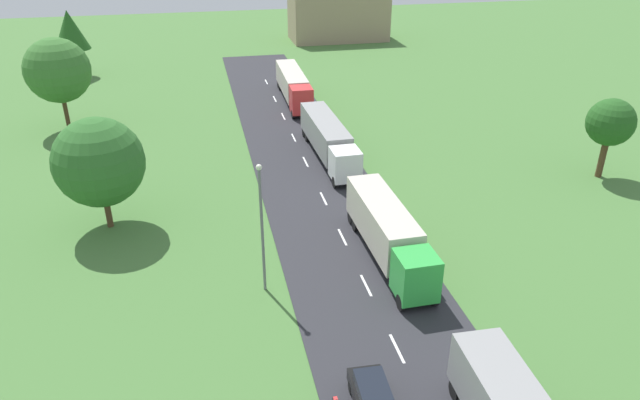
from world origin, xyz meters
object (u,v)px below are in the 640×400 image
truck_third (328,138)px  lamppost_second (262,223)px  tree_oak (58,70)px  distant_building (338,17)px  tree_elm (70,30)px  tree_pine (611,123)px  truck_fourth (293,85)px  car_second (373,398)px  truck_second (388,231)px  tree_birch (99,162)px

truck_third → lamppost_second: bearing=-113.5°
tree_oak → distant_building: (39.99, 39.48, -2.62)m
lamppost_second → tree_elm: 60.18m
tree_pine → tree_elm: 68.88m
lamppost_second → truck_fourth: bearing=77.5°
tree_pine → distant_building: bearing=98.1°
lamppost_second → tree_pine: bearing=18.9°
car_second → lamppost_second: bearing=109.0°
distant_building → truck_fourth: bearing=-112.2°
truck_third → car_second: size_ratio=3.44×
lamppost_second → tree_elm: (-19.42, 56.93, 1.61)m
truck_second → distant_building: bearing=78.9°
truck_second → tree_elm: bearing=117.1°
truck_fourth → tree_pine: size_ratio=2.03×
car_second → tree_pine: (27.95, 22.01, 4.24)m
truck_second → tree_pine: size_ratio=1.73×
tree_elm → distant_building: 45.53m
truck_second → tree_birch: size_ratio=1.44×
truck_fourth → tree_birch: (-19.17, -28.21, 3.24)m
lamppost_second → tree_elm: size_ratio=0.95×
truck_fourth → truck_third: bearing=-89.6°
truck_fourth → distant_building: 37.59m
tree_oak → truck_fourth: bearing=10.4°
tree_birch → tree_elm: tree_elm is taller
truck_third → car_second: (-4.96, -31.37, -1.20)m
truck_second → truck_third: (0.03, 18.33, -0.07)m
lamppost_second → tree_birch: (-10.53, 10.66, 0.48)m
tree_pine → distant_building: size_ratio=0.43×
car_second → lamppost_second: lamppost_second is taller
truck_second → lamppost_second: (-8.76, -1.91, 2.71)m
truck_fourth → car_second: (-4.82, -50.00, -1.23)m
tree_elm → truck_fourth: bearing=-32.8°
tree_oak → tree_elm: tree_oak is taller
truck_fourth → tree_elm: size_ratio=1.60×
tree_oak → tree_elm: (-2.28, 22.80, -0.02)m
distant_building → truck_third: bearing=-104.8°
car_second → tree_pine: bearing=38.2°
truck_third → tree_oak: (-25.92, 13.90, 4.41)m
car_second → distant_building: distant_building is taller
tree_pine → tree_elm: size_ratio=0.79×
truck_second → lamppost_second: bearing=-167.7°
truck_fourth → lamppost_second: bearing=-102.5°
truck_third → lamppost_second: (-8.78, -20.24, 2.78)m
tree_oak → tree_pine: size_ratio=1.37×
tree_pine → distant_building: distant_building is taller
car_second → lamppost_second: (-3.82, 11.13, 3.98)m
truck_third → lamppost_second: size_ratio=1.64×
lamppost_second → tree_oak: (-17.13, 34.14, 1.63)m
lamppost_second → tree_birch: 14.99m
truck_second → car_second: 14.00m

